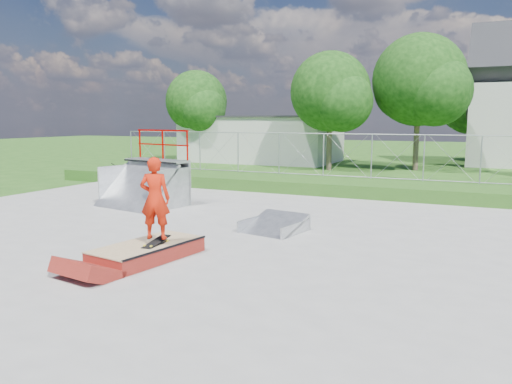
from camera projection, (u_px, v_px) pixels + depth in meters
ground at (187, 244)px, 11.56m from camera, size 120.00×120.00×0.00m
concrete_pad at (187, 243)px, 11.55m from camera, size 20.00×16.00×0.04m
grass_berm at (315, 185)px, 20.05m from camera, size 24.00×3.00×0.50m
grind_box at (148, 252)px, 10.19m from camera, size 1.47×2.47×0.35m
quarter_pipe at (140, 169)px, 16.35m from camera, size 2.87×2.57×2.51m
flat_bank_ramp at (274, 225)px, 12.69m from camera, size 1.58×1.66×0.41m
skateboard at (156, 242)px, 10.12m from camera, size 0.26×0.81×0.13m
skater at (155, 202)px, 10.00m from camera, size 0.71×0.58×1.66m
concrete_stairs at (133, 174)px, 22.85m from camera, size 1.50×1.60×0.80m
chain_link_fence at (323, 155)px, 20.78m from camera, size 20.00×0.06×1.80m
utility_building_flat at (262, 139)px, 34.42m from camera, size 10.00×6.00×3.00m
tree_left_near at (334, 95)px, 27.68m from camera, size 4.76×4.48×6.65m
tree_center at (424, 83)px, 27.48m from camera, size 5.44×5.12×7.60m
tree_left_far at (198, 104)px, 33.71m from camera, size 4.42×4.16×6.18m
tree_back_mid at (474, 108)px, 33.86m from camera, size 4.08×3.84×5.70m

